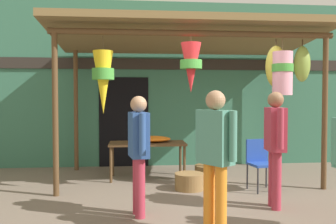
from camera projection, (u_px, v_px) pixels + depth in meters
ground_plane at (203, 195)px, 5.74m from camera, size 30.00×30.00×0.00m
shop_facade at (180, 84)px, 8.38m from camera, size 12.68×0.29×3.71m
market_stall_canopy at (190, 46)px, 6.66m from camera, size 4.91×2.57×2.87m
display_table at (147, 146)px, 6.93m from camera, size 1.45×0.68×0.69m
flower_heap_on_table at (151, 139)px, 6.99m from camera, size 0.81×0.57×0.11m
folding_chair at (260, 160)px, 6.08m from camera, size 0.46×0.46×0.84m
wicker_basket_by_table at (189, 181)px, 6.11m from camera, size 0.50×0.50×0.27m
wicker_basket_spare at (209, 173)px, 6.80m from camera, size 0.55×0.55×0.28m
vendor_in_orange at (215, 150)px, 4.05m from camera, size 0.41×0.50×1.62m
shopper_by_bananas at (139, 146)px, 4.71m from camera, size 0.28×0.59×1.56m
passerby_at_right at (275, 140)px, 5.05m from camera, size 0.27×0.59×1.63m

